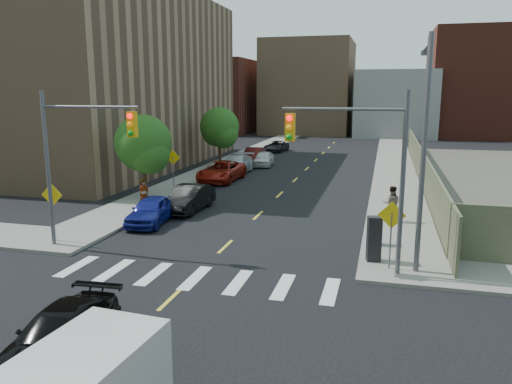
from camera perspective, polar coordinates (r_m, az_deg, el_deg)
The scene contains 29 objects.
ground at distance 15.99m, azimuth -12.73°, elevation -14.59°, with size 160.00×160.00×0.00m, color black.
sidewalk_nw at distance 56.53m, azimuth -0.48°, elevation 4.48°, with size 3.50×73.00×0.15m, color gray.
sidewalk_ne at distance 54.63m, azimuth 15.46°, elevation 3.82°, with size 3.50×73.00×0.15m, color gray.
fence_north at distance 41.18m, azimuth 18.32°, elevation 2.93°, with size 0.12×44.00×2.50m, color #666F4D.
building_nw at distance 51.51m, azimuth -19.90°, elevation 11.97°, with size 22.00×30.00×16.00m, color #8C6B4C.
bg_bldg_west at distance 87.57m, azimuth -4.73°, elevation 10.81°, with size 14.00×18.00×12.00m, color #592319.
bg_bldg_midwest at distance 85.65m, azimuth 6.09°, elevation 11.77°, with size 14.00×16.00×15.00m, color #8C6B4C.
bg_bldg_center at distance 82.72m, azimuth 15.61°, elevation 9.70°, with size 12.00×16.00×10.00m, color gray.
bg_bldg_east at distance 86.04m, azimuth 25.23°, elevation 11.10°, with size 18.00×18.00×16.00m, color #592319.
signal_nw at distance 22.78m, azimuth -19.81°, elevation 4.69°, with size 4.59×0.30×7.00m.
signal_ne at distance 18.86m, azimuth 11.94°, elevation 3.84°, with size 4.59×0.30×7.00m.
streetlight_ne at distance 19.71m, azimuth 18.63°, elevation 5.84°, with size 0.25×3.70×9.00m.
warn_sign_nw at distance 24.62m, azimuth -22.25°, elevation -1.01°, with size 1.06×0.06×2.83m.
warn_sign_ne at distance 19.82m, azimuth 15.22°, elevation -3.42°, with size 1.06×0.06×2.83m.
warn_sign_midwest at distance 36.15m, azimuth -9.46°, elevation 3.43°, with size 1.06×0.06×2.83m.
tree_west_near at distance 32.51m, azimuth -12.70°, elevation 5.06°, with size 3.66×3.64×5.52m.
tree_west_far at distance 46.30m, azimuth -4.18°, elevation 7.14°, with size 3.66×3.64×5.52m.
parked_car_blue at distance 27.07m, azimuth -11.89°, elevation -2.07°, with size 1.72×4.28×1.46m, color navy.
parked_car_black at distance 29.55m, azimuth -7.67°, elevation -0.73°, with size 1.60×4.58×1.51m, color black.
parked_car_red at distance 39.13m, azimuth -3.98°, elevation 2.37°, with size 2.60×5.64×1.57m, color maroon.
parked_car_silver at distance 42.84m, azimuth -2.30°, elevation 3.18°, with size 2.20×5.40×1.57m, color #A7A9AE.
parked_car_white at distance 47.00m, azimuth 0.88°, elevation 3.83°, with size 1.66×4.13×1.41m, color silver.
parked_car_maroon at distance 48.56m, azimuth -0.25°, elevation 4.16°, with size 1.63×4.67×1.54m, color #3D0C0C.
parked_car_grey at distance 58.43m, azimuth 2.32°, elevation 5.24°, with size 2.06×4.47×1.24m, color black.
black_sedan at distance 14.61m, azimuth -21.55°, elevation -14.93°, with size 1.82×4.48×1.30m, color black.
mailbox at distance 23.09m, azimuth 13.49°, elevation -4.36°, with size 0.62×0.54×1.29m.
payphone at distance 20.83m, azimuth 13.34°, elevation -5.23°, with size 0.55×0.45×1.85m, color black.
pedestrian_west at distance 29.50m, azimuth -12.70°, elevation -0.33°, with size 0.67×0.44×1.82m, color gray.
pedestrian_east at distance 27.38m, azimuth 15.23°, elevation -1.29°, with size 0.92×0.71×1.88m, color gray.
Camera 1 is at (6.82, -12.68, 6.95)m, focal length 35.00 mm.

